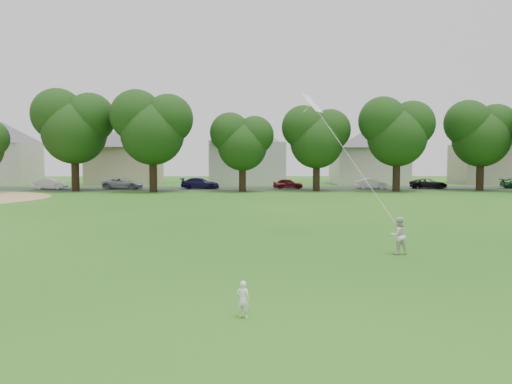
{
  "coord_description": "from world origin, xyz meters",
  "views": [
    {
      "loc": [
        -0.37,
        -13.61,
        3.36
      ],
      "look_at": [
        -0.01,
        2.0,
        2.3
      ],
      "focal_mm": 35.0,
      "sensor_mm": 36.0,
      "label": 1
    }
  ],
  "objects": [
    {
      "name": "kite",
      "position": [
        3.81,
        6.01,
        3.36
      ],
      "size": [
        1.77,
        3.1,
        7.31
      ],
      "color": "white",
      "rests_on": "ground"
    },
    {
      "name": "tree_row",
      "position": [
        3.68,
        36.25,
        6.33
      ],
      "size": [
        81.94,
        9.89,
        10.73
      ],
      "color": "black",
      "rests_on": "ground"
    },
    {
      "name": "street",
      "position": [
        0.0,
        42.0,
        0.01
      ],
      "size": [
        90.0,
        7.0,
        0.01
      ],
      "primitive_type": "cube",
      "color": "#2D2D30",
      "rests_on": "ground"
    },
    {
      "name": "ground",
      "position": [
        0.0,
        0.0,
        0.0
      ],
      "size": [
        160.0,
        160.0,
        0.0
      ],
      "primitive_type": "plane",
      "color": "#1B5112",
      "rests_on": "ground"
    },
    {
      "name": "parked_cars",
      "position": [
        -0.07,
        41.0,
        0.59
      ],
      "size": [
        62.77,
        2.37,
        1.22
      ],
      "color": "black",
      "rests_on": "ground"
    },
    {
      "name": "house_row",
      "position": [
        -0.04,
        52.0,
        4.83
      ],
      "size": [
        75.93,
        14.01,
        9.9
      ],
      "color": "beige",
      "rests_on": "ground"
    },
    {
      "name": "older_boy",
      "position": [
        5.01,
        3.54,
        0.66
      ],
      "size": [
        0.72,
        0.61,
        1.31
      ],
      "primitive_type": "imported",
      "rotation": [
        0.0,
        0.0,
        3.34
      ],
      "color": "silver",
      "rests_on": "ground"
    },
    {
      "name": "toddler",
      "position": [
        -0.4,
        -3.3,
        0.4
      ],
      "size": [
        0.34,
        0.28,
        0.79
      ],
      "primitive_type": "imported",
      "rotation": [
        0.0,
        0.0,
        2.78
      ],
      "color": "white",
      "rests_on": "ground"
    }
  ]
}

